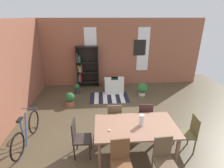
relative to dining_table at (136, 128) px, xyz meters
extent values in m
plane|color=brown|center=(0.01, 0.64, -0.69)|extent=(10.28, 10.28, 0.00)
cube|color=#9E5C44|center=(0.01, 4.65, 0.85)|extent=(7.93, 0.12, 3.08)
cube|color=white|center=(-1.20, 4.58, 1.00)|extent=(0.55, 0.02, 2.00)
cube|color=white|center=(1.22, 4.58, 1.00)|extent=(0.55, 0.02, 2.00)
cube|color=#8C624C|center=(0.00, 0.00, 0.06)|extent=(1.91, 1.09, 0.04)
cylinder|color=#8C624C|center=(-0.85, -0.44, -0.33)|extent=(0.07, 0.07, 0.73)
cylinder|color=#8C624C|center=(0.85, -0.44, -0.33)|extent=(0.07, 0.07, 0.73)
cylinder|color=#8C624C|center=(-0.85, 0.44, -0.33)|extent=(0.07, 0.07, 0.73)
cylinder|color=#8C624C|center=(0.85, 0.44, -0.33)|extent=(0.07, 0.07, 0.73)
cylinder|color=silver|center=(0.13, 0.00, 0.22)|extent=(0.11, 0.11, 0.28)
cylinder|color=silver|center=(-0.62, -0.16, 0.09)|extent=(0.04, 0.04, 0.03)
cube|color=#3F2423|center=(0.43, 0.84, -0.24)|extent=(0.43, 0.43, 0.04)
cube|color=#3F2423|center=(0.41, 0.66, 0.01)|extent=(0.38, 0.06, 0.50)
cylinder|color=#3F2423|center=(0.62, 1.01, -0.48)|extent=(0.04, 0.04, 0.43)
cylinder|color=#3F2423|center=(0.26, 1.04, -0.48)|extent=(0.04, 0.04, 0.43)
cylinder|color=#3F2423|center=(0.59, 0.65, -0.48)|extent=(0.04, 0.04, 0.43)
cylinder|color=#3F2423|center=(0.23, 0.68, -0.48)|extent=(0.04, 0.04, 0.43)
cube|color=brown|center=(-0.43, -0.84, -0.24)|extent=(0.43, 0.43, 0.04)
cube|color=brown|center=(-0.44, -0.66, 0.01)|extent=(0.38, 0.06, 0.50)
cylinder|color=brown|center=(-0.26, -0.65, -0.48)|extent=(0.04, 0.04, 0.43)
cube|color=#2F2721|center=(-1.25, 0.00, -0.24)|extent=(0.41, 0.41, 0.04)
cube|color=#2F2721|center=(-1.44, 0.01, 0.01)|extent=(0.04, 0.38, 0.50)
cylinder|color=#2F2721|center=(-1.08, -0.19, -0.48)|extent=(0.04, 0.04, 0.43)
cylinder|color=#2F2721|center=(-1.07, 0.17, -0.48)|extent=(0.04, 0.04, 0.43)
cylinder|color=#2F2721|center=(-1.44, -0.17, -0.48)|extent=(0.04, 0.04, 0.43)
cylinder|color=#2F2721|center=(-1.43, 0.19, -0.48)|extent=(0.04, 0.04, 0.43)
cube|color=brown|center=(1.25, 0.00, -0.24)|extent=(0.43, 0.43, 0.04)
cube|color=brown|center=(1.44, -0.02, 0.01)|extent=(0.06, 0.38, 0.50)
cylinder|color=brown|center=(1.09, 0.20, -0.48)|extent=(0.04, 0.04, 0.43)
cylinder|color=brown|center=(1.06, -0.16, -0.48)|extent=(0.04, 0.04, 0.43)
cylinder|color=brown|center=(1.45, 0.16, -0.48)|extent=(0.04, 0.04, 0.43)
cylinder|color=brown|center=(1.42, -0.20, -0.48)|extent=(0.04, 0.04, 0.43)
cube|color=brown|center=(-0.43, 0.84, -0.24)|extent=(0.42, 0.42, 0.04)
cube|color=brown|center=(-0.44, 0.66, 0.01)|extent=(0.38, 0.05, 0.50)
cylinder|color=brown|center=(-0.24, 1.01, -0.48)|extent=(0.04, 0.04, 0.43)
cylinder|color=brown|center=(-0.60, 1.03, -0.48)|extent=(0.04, 0.04, 0.43)
cylinder|color=brown|center=(-0.26, 0.65, -0.48)|extent=(0.04, 0.04, 0.43)
cylinder|color=brown|center=(-0.62, 0.67, -0.48)|extent=(0.04, 0.04, 0.43)
cube|color=brown|center=(0.43, -0.84, -0.24)|extent=(0.43, 0.43, 0.04)
cube|color=brown|center=(0.42, -0.66, 0.01)|extent=(0.38, 0.05, 0.50)
cylinder|color=brown|center=(0.24, -0.68, -0.48)|extent=(0.04, 0.04, 0.43)
cylinder|color=brown|center=(0.60, -0.65, -0.48)|extent=(0.04, 0.04, 0.43)
cube|color=black|center=(-1.86, 4.39, 0.26)|extent=(0.04, 0.31, 1.90)
cube|color=black|center=(-0.89, 4.39, 0.26)|extent=(0.04, 0.31, 1.90)
cube|color=black|center=(-1.38, 4.54, 0.26)|extent=(1.00, 0.01, 1.90)
cube|color=black|center=(-1.38, 4.39, -0.46)|extent=(0.96, 0.31, 0.04)
cube|color=#33724C|center=(-1.82, 4.39, -0.29)|extent=(0.04, 0.25, 0.30)
cube|color=#8C4C8C|center=(-1.76, 4.39, -0.25)|extent=(0.03, 0.23, 0.38)
cube|color=#B22D28|center=(-1.72, 4.39, -0.24)|extent=(0.05, 0.20, 0.40)
cube|color=black|center=(-1.38, 4.39, 0.02)|extent=(0.96, 0.31, 0.04)
cube|color=#33724C|center=(-1.82, 4.39, 0.20)|extent=(0.03, 0.22, 0.33)
cube|color=orange|center=(-1.77, 4.39, 0.21)|extent=(0.05, 0.21, 0.34)
cube|color=white|center=(-1.72, 4.39, 0.16)|extent=(0.03, 0.18, 0.25)
cube|color=#33724C|center=(-1.68, 4.39, 0.21)|extent=(0.04, 0.22, 0.35)
cube|color=#B22D28|center=(-1.64, 4.39, 0.23)|extent=(0.03, 0.22, 0.39)
cube|color=black|center=(-1.38, 4.39, 0.49)|extent=(0.96, 0.31, 0.04)
cube|color=#8C4C8C|center=(-1.82, 4.39, 0.71)|extent=(0.03, 0.22, 0.39)
cube|color=#4C4C51|center=(-1.79, 4.39, 0.64)|extent=(0.03, 0.21, 0.26)
cube|color=#33724C|center=(-1.74, 4.39, 0.65)|extent=(0.03, 0.23, 0.27)
cube|color=#33724C|center=(-1.70, 4.39, 0.66)|extent=(0.04, 0.21, 0.29)
cube|color=black|center=(-1.38, 4.39, 1.19)|extent=(0.96, 0.31, 0.04)
cube|color=white|center=(-0.23, 3.74, -0.49)|extent=(0.83, 0.83, 0.40)
cube|color=white|center=(-0.21, 3.42, -0.12)|extent=(0.81, 0.19, 0.35)
cube|color=white|center=(0.11, 3.76, -0.22)|extent=(0.15, 0.72, 0.15)
cube|color=white|center=(-0.56, 3.73, -0.22)|extent=(0.15, 0.72, 0.15)
cube|color=#19382D|center=(-0.21, 3.42, 0.02)|extent=(0.29, 0.18, 0.08)
torus|color=black|center=(-2.76, 0.02, -0.38)|extent=(0.05, 0.66, 0.66)
torus|color=black|center=(-2.74, 1.02, -0.38)|extent=(0.05, 0.66, 0.66)
cylinder|color=#335999|center=(-2.75, 0.52, -0.28)|extent=(0.04, 0.31, 0.87)
cylinder|color=#335999|center=(-2.76, 0.34, -0.10)|extent=(0.04, 0.04, 0.45)
cube|color=black|center=(-2.76, 0.34, 0.14)|extent=(0.08, 0.20, 0.05)
cylinder|color=#335999|center=(-2.74, 0.92, 0.12)|extent=(0.44, 0.03, 0.02)
cylinder|color=#333338|center=(-1.82, 3.61, -0.59)|extent=(0.20, 0.20, 0.21)
sphere|color=#235B2D|center=(-1.82, 3.61, -0.39)|extent=(0.25, 0.25, 0.25)
cylinder|color=silver|center=(0.95, 3.22, -0.62)|extent=(0.27, 0.27, 0.14)
sphere|color=#2D6B33|center=(0.95, 3.22, -0.37)|extent=(0.44, 0.44, 0.44)
cylinder|color=#9E6042|center=(-1.95, 2.53, -0.60)|extent=(0.32, 0.32, 0.19)
sphere|color=#235B2D|center=(-1.95, 2.53, -0.36)|extent=(0.36, 0.36, 0.36)
cube|color=#1E1E33|center=(-1.16, 3.08, -0.69)|extent=(0.18, 1.06, 0.01)
cube|color=white|center=(-0.98, 3.08, -0.69)|extent=(0.18, 1.06, 0.01)
cube|color=#1E1E33|center=(-0.80, 3.08, -0.69)|extent=(0.18, 1.06, 0.01)
cube|color=white|center=(-0.63, 3.08, -0.69)|extent=(0.18, 1.06, 0.01)
cube|color=#1E1E33|center=(-0.45, 3.08, -0.69)|extent=(0.18, 1.06, 0.01)
cube|color=white|center=(-0.28, 3.08, -0.69)|extent=(0.18, 1.06, 0.01)
cube|color=#1E1E33|center=(-0.10, 3.08, -0.69)|extent=(0.18, 1.06, 0.01)
cube|color=white|center=(0.08, 3.08, -0.69)|extent=(0.18, 1.06, 0.01)
cube|color=#1E1E33|center=(0.25, 3.08, -0.69)|extent=(0.18, 1.06, 0.01)
cube|color=black|center=(1.05, 4.58, 1.09)|extent=(0.56, 0.03, 0.72)
camera|label=1|loc=(-0.79, -3.30, 2.44)|focal=27.43mm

